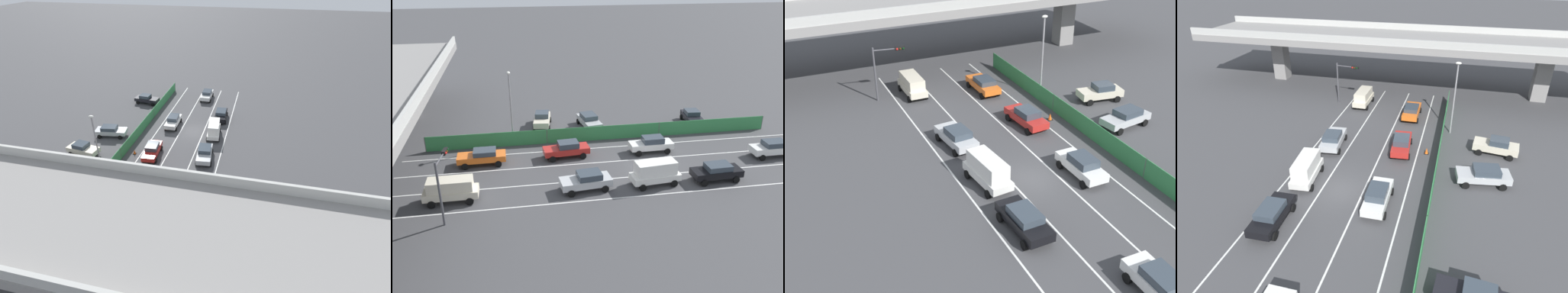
% 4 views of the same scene
% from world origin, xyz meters
% --- Properties ---
extents(ground_plane, '(300.00, 300.00, 0.00)m').
position_xyz_m(ground_plane, '(0.00, 0.00, 0.00)').
color(ground_plane, '#424244').
extents(lane_line_left_edge, '(0.14, 42.27, 0.01)m').
position_xyz_m(lane_line_left_edge, '(-5.28, 3.14, 0.00)').
color(lane_line_left_edge, silver).
rests_on(lane_line_left_edge, ground).
extents(lane_line_mid_left, '(0.14, 42.27, 0.01)m').
position_xyz_m(lane_line_mid_left, '(-1.76, 3.14, 0.00)').
color(lane_line_mid_left, silver).
rests_on(lane_line_mid_left, ground).
extents(lane_line_mid_right, '(0.14, 42.27, 0.01)m').
position_xyz_m(lane_line_mid_right, '(1.76, 3.14, 0.00)').
color(lane_line_mid_right, silver).
rests_on(lane_line_mid_right, ground).
extents(lane_line_right_edge, '(0.14, 42.27, 0.01)m').
position_xyz_m(lane_line_right_edge, '(5.28, 3.14, 0.00)').
color(lane_line_right_edge, silver).
rests_on(lane_line_right_edge, ground).
extents(elevated_overpass, '(59.54, 11.19, 8.24)m').
position_xyz_m(elevated_overpass, '(0.00, 26.27, 6.66)').
color(elevated_overpass, gray).
rests_on(elevated_overpass, ground).
extents(green_fence, '(0.10, 38.37, 1.64)m').
position_xyz_m(green_fence, '(7.40, 3.14, 0.82)').
color(green_fence, '#338447').
rests_on(green_fence, ground).
extents(car_sedan_red, '(2.26, 4.75, 1.66)m').
position_xyz_m(car_sedan_red, '(3.62, 7.83, 0.91)').
color(car_sedan_red, red).
rests_on(car_sedan_red, ground).
extents(car_taxi_orange, '(2.05, 4.68, 1.55)m').
position_xyz_m(car_taxi_orange, '(3.35, 16.21, 0.88)').
color(car_taxi_orange, orange).
rests_on(car_taxi_orange, ground).
extents(car_sedan_white, '(1.98, 4.51, 1.67)m').
position_xyz_m(car_sedan_white, '(0.23, -13.01, 0.93)').
color(car_sedan_white, white).
rests_on(car_sedan_white, ground).
extents(car_van_cream, '(1.95, 4.47, 2.06)m').
position_xyz_m(car_van_cream, '(-3.37, 18.43, 1.18)').
color(car_van_cream, beige).
rests_on(car_van_cream, ground).
extents(car_sedan_silver, '(2.42, 4.64, 1.65)m').
position_xyz_m(car_sedan_silver, '(-3.35, 6.96, 0.92)').
color(car_sedan_silver, '#B7BABC').
rests_on(car_sedan_silver, ground).
extents(car_sedan_black, '(2.14, 4.62, 1.61)m').
position_xyz_m(car_sedan_black, '(-3.67, -5.05, 0.91)').
color(car_sedan_black, black).
rests_on(car_sedan_black, ground).
extents(car_hatchback_white, '(1.98, 4.54, 1.69)m').
position_xyz_m(car_hatchback_white, '(3.34, -1.06, 0.93)').
color(car_hatchback_white, silver).
rests_on(car_hatchback_white, ground).
extents(car_van_white, '(2.28, 4.56, 2.26)m').
position_xyz_m(car_van_white, '(-3.48, 0.75, 1.27)').
color(car_van_white, silver).
rests_on(car_van_white, ground).
extents(parked_wagon_silver, '(4.77, 2.62, 1.62)m').
position_xyz_m(parked_wagon_silver, '(11.49, 4.12, 0.91)').
color(parked_wagon_silver, '#B2B5B7').
rests_on(parked_wagon_silver, ground).
extents(parked_sedan_cream, '(4.47, 2.46, 1.72)m').
position_xyz_m(parked_sedan_cream, '(12.81, 9.65, 0.93)').
color(parked_sedan_cream, beige).
rests_on(parked_sedan_cream, ground).
extents(traffic_light, '(3.10, 0.72, 5.33)m').
position_xyz_m(traffic_light, '(-5.85, 18.45, 3.77)').
color(traffic_light, '#47474C').
rests_on(traffic_light, ground).
extents(street_lamp, '(0.60, 0.36, 8.02)m').
position_xyz_m(street_lamp, '(8.17, 13.17, 4.80)').
color(street_lamp, gray).
rests_on(street_lamp, ground).
extents(traffic_cone, '(0.47, 0.47, 0.63)m').
position_xyz_m(traffic_cone, '(6.16, 7.97, 0.29)').
color(traffic_cone, orange).
rests_on(traffic_cone, ground).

